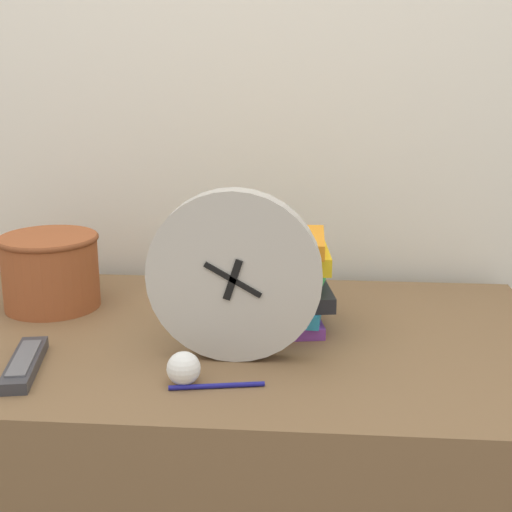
{
  "coord_description": "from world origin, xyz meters",
  "views": [
    {
      "loc": [
        0.22,
        -0.88,
        1.23
      ],
      "look_at": [
        0.12,
        0.32,
        0.89
      ],
      "focal_mm": 50.0,
      "sensor_mm": 36.0,
      "label": 1
    }
  ],
  "objects_px": {
    "desk_clock": "(234,277)",
    "crumpled_paper_ball": "(184,368)",
    "basket": "(50,269)",
    "tv_remote": "(25,364)",
    "book_stack": "(270,279)",
    "pen": "(217,386)"
  },
  "relations": [
    {
      "from": "basket",
      "to": "crumpled_paper_ball",
      "type": "xyz_separation_m",
      "value": [
        0.34,
        -0.34,
        -0.05
      ]
    },
    {
      "from": "tv_remote",
      "to": "crumpled_paper_ball",
      "type": "bearing_deg",
      "value": -6.54
    },
    {
      "from": "basket",
      "to": "pen",
      "type": "height_order",
      "value": "basket"
    },
    {
      "from": "crumpled_paper_ball",
      "to": "desk_clock",
      "type": "bearing_deg",
      "value": 56.97
    },
    {
      "from": "book_stack",
      "to": "tv_remote",
      "type": "xyz_separation_m",
      "value": [
        -0.39,
        -0.23,
        -0.08
      ]
    },
    {
      "from": "basket",
      "to": "crumpled_paper_ball",
      "type": "relative_size",
      "value": 3.74
    },
    {
      "from": "basket",
      "to": "book_stack",
      "type": "bearing_deg",
      "value": -9.11
    },
    {
      "from": "desk_clock",
      "to": "crumpled_paper_ball",
      "type": "height_order",
      "value": "desk_clock"
    },
    {
      "from": "book_stack",
      "to": "pen",
      "type": "bearing_deg",
      "value": -103.38
    },
    {
      "from": "basket",
      "to": "tv_remote",
      "type": "distance_m",
      "value": 0.32
    },
    {
      "from": "desk_clock",
      "to": "tv_remote",
      "type": "height_order",
      "value": "desk_clock"
    },
    {
      "from": "book_stack",
      "to": "crumpled_paper_ball",
      "type": "bearing_deg",
      "value": -114.25
    },
    {
      "from": "pen",
      "to": "desk_clock",
      "type": "bearing_deg",
      "value": 82.46
    },
    {
      "from": "desk_clock",
      "to": "pen",
      "type": "height_order",
      "value": "desk_clock"
    },
    {
      "from": "book_stack",
      "to": "basket",
      "type": "relative_size",
      "value": 1.23
    },
    {
      "from": "desk_clock",
      "to": "pen",
      "type": "bearing_deg",
      "value": -97.54
    },
    {
      "from": "desk_clock",
      "to": "basket",
      "type": "bearing_deg",
      "value": 150.29
    },
    {
      "from": "book_stack",
      "to": "tv_remote",
      "type": "relative_size",
      "value": 1.26
    },
    {
      "from": "tv_remote",
      "to": "desk_clock",
      "type": "bearing_deg",
      "value": 12.41
    },
    {
      "from": "desk_clock",
      "to": "basket",
      "type": "distance_m",
      "value": 0.47
    },
    {
      "from": "book_stack",
      "to": "pen",
      "type": "xyz_separation_m",
      "value": [
        -0.07,
        -0.27,
        -0.09
      ]
    },
    {
      "from": "desk_clock",
      "to": "tv_remote",
      "type": "xyz_separation_m",
      "value": [
        -0.34,
        -0.08,
        -0.14
      ]
    }
  ]
}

